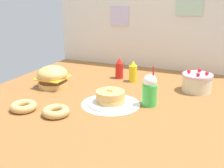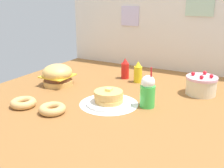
% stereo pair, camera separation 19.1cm
% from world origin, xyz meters
% --- Properties ---
extents(ground_plane, '(1.95, 1.93, 0.02)m').
position_xyz_m(ground_plane, '(0.00, 0.00, -0.01)').
color(ground_plane, brown).
extents(back_wall, '(1.95, 0.04, 0.97)m').
position_xyz_m(back_wall, '(0.00, 0.96, 0.49)').
color(back_wall, silver).
rests_on(back_wall, ground_plane).
extents(doily_mat, '(0.39, 0.39, 0.00)m').
position_xyz_m(doily_mat, '(0.03, -0.08, 0.00)').
color(doily_mat, white).
rests_on(doily_mat, ground_plane).
extents(burger, '(0.24, 0.24, 0.17)m').
position_xyz_m(burger, '(-0.53, 0.07, 0.08)').
color(burger, '#DBA859').
rests_on(burger, ground_plane).
extents(pancake_stack, '(0.30, 0.30, 0.11)m').
position_xyz_m(pancake_stack, '(0.03, -0.08, 0.04)').
color(pancake_stack, white).
rests_on(pancake_stack, doily_mat).
extents(layer_cake, '(0.22, 0.22, 0.16)m').
position_xyz_m(layer_cake, '(0.52, 0.41, 0.07)').
color(layer_cake, beige).
rests_on(layer_cake, ground_plane).
extents(ketchup_bottle, '(0.07, 0.07, 0.18)m').
position_xyz_m(ketchup_bottle, '(-0.14, 0.50, 0.08)').
color(ketchup_bottle, red).
rests_on(ketchup_bottle, ground_plane).
extents(mustard_bottle, '(0.07, 0.07, 0.18)m').
position_xyz_m(mustard_bottle, '(0.00, 0.45, 0.08)').
color(mustard_bottle, yellow).
rests_on(mustard_bottle, ground_plane).
extents(cream_soda_cup, '(0.10, 0.10, 0.27)m').
position_xyz_m(cream_soda_cup, '(0.26, 0.00, 0.10)').
color(cream_soda_cup, green).
rests_on(cream_soda_cup, ground_plane).
extents(donut_pink_glaze, '(0.17, 0.17, 0.05)m').
position_xyz_m(donut_pink_glaze, '(-0.44, -0.39, 0.03)').
color(donut_pink_glaze, tan).
rests_on(donut_pink_glaze, ground_plane).
extents(donut_chocolate, '(0.17, 0.17, 0.05)m').
position_xyz_m(donut_chocolate, '(-0.21, -0.37, 0.03)').
color(donut_chocolate, tan).
rests_on(donut_chocolate, ground_plane).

